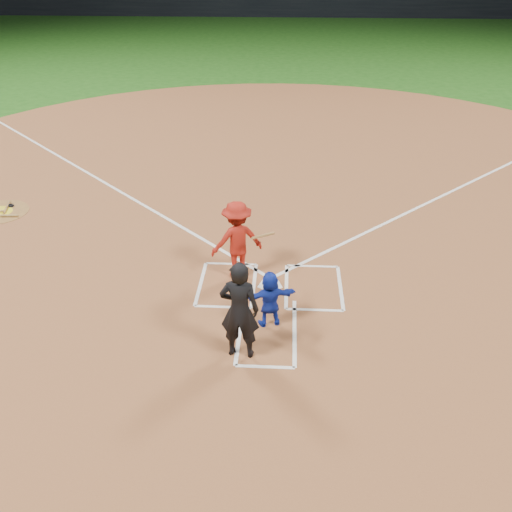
# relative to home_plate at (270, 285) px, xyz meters

# --- Properties ---
(ground) EXTENTS (120.00, 120.00, 0.00)m
(ground) POSITION_rel_home_plate_xyz_m (0.00, 0.00, -0.02)
(ground) COLOR #1A4C13
(ground) RESTS_ON ground
(home_plate_dirt) EXTENTS (28.00, 28.00, 0.01)m
(home_plate_dirt) POSITION_rel_home_plate_xyz_m (0.00, 6.00, -0.01)
(home_plate_dirt) COLOR brown
(home_plate_dirt) RESTS_ON ground
(home_plate) EXTENTS (0.60, 0.60, 0.02)m
(home_plate) POSITION_rel_home_plate_xyz_m (0.00, 0.00, 0.00)
(home_plate) COLOR white
(home_plate) RESTS_ON home_plate_dirt
(on_deck_bat_a) EXTENTS (0.26, 0.83, 0.06)m
(on_deck_bat_a) POSITION_rel_home_plate_xyz_m (-7.79, 3.71, 0.03)
(on_deck_bat_a) COLOR olive
(on_deck_bat_a) RESTS_ON on_deck_circle
(on_deck_bat_c) EXTENTS (0.84, 0.11, 0.06)m
(on_deck_bat_c) POSITION_rel_home_plate_xyz_m (-7.64, 3.16, 0.03)
(on_deck_bat_c) COLOR olive
(on_deck_bat_c) RESTS_ON on_deck_circle
(bat_weight_donut) EXTENTS (0.19, 0.19, 0.05)m
(bat_weight_donut) POSITION_rel_home_plate_xyz_m (-7.74, 3.86, 0.03)
(bat_weight_donut) COLOR black
(bat_weight_donut) RESTS_ON on_deck_circle
(catcher) EXTENTS (1.18, 0.64, 1.21)m
(catcher) POSITION_rel_home_plate_xyz_m (0.04, -1.45, 0.60)
(catcher) COLOR #162EB2
(catcher) RESTS_ON home_plate_dirt
(umpire) EXTENTS (0.77, 0.54, 2.00)m
(umpire) POSITION_rel_home_plate_xyz_m (-0.49, -2.44, 0.99)
(umpire) COLOR black
(umpire) RESTS_ON home_plate_dirt
(chalk_markings) EXTENTS (28.35, 17.32, 0.01)m
(chalk_markings) POSITION_rel_home_plate_xyz_m (0.00, 5.29, -0.01)
(chalk_markings) COLOR white
(chalk_markings) RESTS_ON home_plate_dirt
(batter_at_plate) EXTENTS (1.54, 1.08, 1.86)m
(batter_at_plate) POSITION_rel_home_plate_xyz_m (-0.77, 0.41, 0.92)
(batter_at_plate) COLOR #A41C12
(batter_at_plate) RESTS_ON home_plate_dirt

